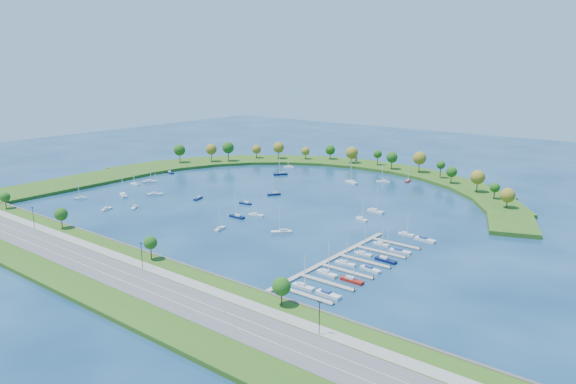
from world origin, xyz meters
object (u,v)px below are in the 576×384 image
Objects in this scene: moored_boat_1 at (237,216)px; docked_boat_1 at (328,294)px; moored_boat_4 at (282,231)px; moored_boat_8 at (289,167)px; harbor_tower at (356,160)px; moored_boat_11 at (352,182)px; docked_boat_7 at (386,259)px; moored_boat_3 at (246,203)px; moored_boat_13 at (383,181)px; docked_boat_4 at (345,263)px; moored_boat_6 at (220,228)px; moored_boat_18 at (408,180)px; moored_boat_15 at (135,184)px; moored_boat_12 at (81,198)px; moored_boat_10 at (375,211)px; moored_boat_5 at (256,215)px; moored_boat_14 at (170,172)px; docked_boat_3 at (352,279)px; docked_boat_2 at (327,273)px; docked_boat_10 at (406,234)px; docked_boat_11 at (425,239)px; docked_boat_6 at (363,253)px; moored_boat_0 at (274,194)px; docked_boat_5 at (370,269)px; moored_boat_9 at (134,207)px; moored_boat_19 at (362,218)px; docked_boat_9 at (400,251)px; dock_system at (346,263)px; moored_boat_7 at (198,198)px; docked_boat_0 at (303,286)px; moored_boat_16 at (155,194)px; docked_boat_8 at (381,244)px.

moored_boat_1 is 1.36× the size of docked_boat_1.
moored_boat_8 is at bearing -98.26° from moored_boat_4.
moored_boat_11 is (28.91, -53.49, -3.42)m from harbor_tower.
moored_boat_11 is at bearing 132.11° from docked_boat_7.
moored_boat_13 is (34.11, 94.75, 0.06)m from moored_boat_3.
docked_boat_4 is 16.78m from docked_boat_7.
moored_boat_6 is 0.94× the size of moored_boat_18.
moored_boat_1 reaches higher than moored_boat_15.
moored_boat_12 is 185.33m from docked_boat_7.
moored_boat_5 is at bearing -130.19° from moored_boat_10.
docked_boat_7 is at bearing 92.54° from docked_boat_1.
moored_boat_14 is 217.10m from docked_boat_3.
docked_boat_10 is (2.43, 60.34, -0.06)m from docked_boat_2.
docked_boat_4 reaches higher than moored_boat_15.
moored_boat_5 is 1.20× the size of docked_boat_11.
moored_boat_11 is (-2.65, 122.06, 0.11)m from moored_boat_6.
docked_boat_6 is at bearing 155.07° from moored_boat_3.
moored_boat_1 is at bearing 53.21° from moored_boat_0.
moored_boat_0 is 123.03m from docked_boat_5.
moored_boat_0 is 79.75m from moored_boat_9.
docked_boat_11 is (113.82, -131.48, -3.69)m from harbor_tower.
moored_boat_8 is 137.88m from moored_boat_19.
moored_boat_12 is at bearing -35.27° from moored_boat_4.
moored_boat_12 is at bearing -159.06° from docked_boat_11.
moored_boat_9 is 145.89m from docked_boat_1.
moored_boat_15 is 191.88m from docked_boat_11.
docked_boat_9 is (146.25, -113.51, -0.25)m from moored_boat_8.
moored_boat_5 reaches higher than moored_boat_9.
dock_system is at bearing 141.08° from moored_boat_11.
moored_boat_7 is 0.84× the size of docked_boat_3.
moored_boat_8 is (-91.87, 123.54, -0.06)m from moored_boat_4.
moored_boat_19 is at bearing -52.90° from moored_boat_6.
moored_boat_4 is at bearing -96.07° from moored_boat_19.
docked_boat_7 reaches higher than docked_boat_1.
moored_boat_4 reaches higher than moored_boat_6.
docked_boat_1 is (10.45, -0.03, -0.21)m from docked_boat_0.
moored_boat_16 is (-70.27, 4.25, 0.00)m from moored_boat_1.
docked_boat_2 is 39.47m from docked_boat_9.
docked_boat_7 reaches higher than moored_boat_12.
moored_boat_11 is (-45.56, 51.12, 0.02)m from moored_boat_10.
docked_boat_1 is at bearing -47.49° from docked_boat_2.
docked_boat_1 is at bearing -81.01° from docked_boat_5.
docked_boat_3 reaches higher than docked_boat_8.
harbor_tower is 158.01m from moored_boat_1.
docked_boat_3 is at bearing 166.42° from moored_boat_15.
docked_boat_11 is (1.86, 32.68, -0.24)m from docked_boat_7.
moored_boat_9 is at bearing -35.04° from moored_boat_4.
moored_boat_5 is at bearing -78.59° from harbor_tower.
moored_boat_3 is at bearing 13.86° from moored_boat_6.
moored_boat_4 is 1.53× the size of docked_boat_9.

